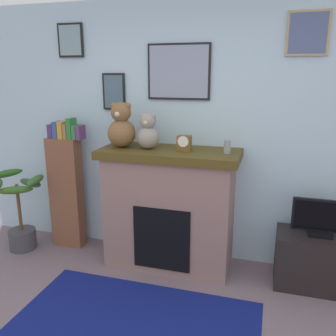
{
  "coord_description": "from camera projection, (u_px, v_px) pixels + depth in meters",
  "views": [
    {
      "loc": [
        0.65,
        -1.52,
        1.9
      ],
      "look_at": [
        -0.29,
        1.67,
        1.01
      ],
      "focal_mm": 38.1,
      "sensor_mm": 36.0,
      "label": 1
    }
  ],
  "objects": [
    {
      "name": "bookshelf",
      "position": [
        66.0,
        187.0,
        3.92
      ],
      "size": [
        0.42,
        0.16,
        1.45
      ],
      "color": "brown",
      "rests_on": "ground_plane"
    },
    {
      "name": "teddy_bear_tan",
      "position": [
        148.0,
        133.0,
        3.39
      ],
      "size": [
        0.21,
        0.21,
        0.34
      ],
      "color": "gray",
      "rests_on": "fireplace"
    },
    {
      "name": "back_wall",
      "position": [
        204.0,
        134.0,
        3.6
      ],
      "size": [
        5.2,
        0.15,
        2.6
      ],
      "color": "silver",
      "rests_on": "ground_plane"
    },
    {
      "name": "television",
      "position": [
        322.0,
        219.0,
        3.12
      ],
      "size": [
        0.51,
        0.14,
        0.34
      ],
      "color": "black",
      "rests_on": "tv_stand"
    },
    {
      "name": "tv_stand",
      "position": [
        317.0,
        261.0,
        3.23
      ],
      "size": [
        0.73,
        0.4,
        0.5
      ],
      "primitive_type": "cube",
      "color": "black",
      "rests_on": "ground_plane"
    },
    {
      "name": "fireplace",
      "position": [
        170.0,
        208.0,
        3.54
      ],
      "size": [
        1.34,
        0.6,
        1.2
      ],
      "color": "gray",
      "rests_on": "ground_plane"
    },
    {
      "name": "area_rug",
      "position": [
        136.0,
        321.0,
        2.82
      ],
      "size": [
        1.92,
        1.02,
        0.01
      ],
      "primitive_type": "cube",
      "color": "navy",
      "rests_on": "ground_plane"
    },
    {
      "name": "mantel_clock",
      "position": [
        184.0,
        143.0,
        3.31
      ],
      "size": [
        0.13,
        0.09,
        0.15
      ],
      "color": "brown",
      "rests_on": "fireplace"
    },
    {
      "name": "potted_plant",
      "position": [
        20.0,
        214.0,
        3.9
      ],
      "size": [
        0.62,
        0.57,
        0.87
      ],
      "color": "#3F3F44",
      "rests_on": "ground_plane"
    },
    {
      "name": "teddy_bear_cream",
      "position": [
        121.0,
        127.0,
        3.46
      ],
      "size": [
        0.27,
        0.27,
        0.44
      ],
      "color": "brown",
      "rests_on": "fireplace"
    },
    {
      "name": "candle_jar",
      "position": [
        227.0,
        147.0,
        3.21
      ],
      "size": [
        0.06,
        0.06,
        0.12
      ],
      "primitive_type": "cylinder",
      "color": "gray",
      "rests_on": "fireplace"
    }
  ]
}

